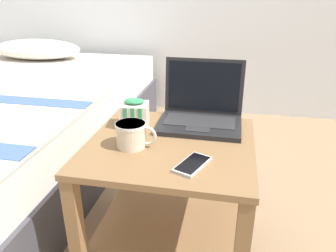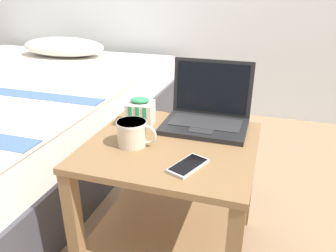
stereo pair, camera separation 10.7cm
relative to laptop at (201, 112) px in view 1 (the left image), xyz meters
name	(u,v)px [view 1 (the left image)]	position (x,y,z in m)	size (l,w,h in m)	color
ground_plane	(170,247)	(-0.08, -0.19, -0.52)	(8.00, 8.00, 0.00)	#937556
bedside_table	(170,183)	(-0.08, -0.19, -0.22)	(0.58, 0.55, 0.48)	olive
laptop	(201,112)	(0.00, 0.00, 0.00)	(0.32, 0.25, 0.24)	black
mug_front_left	(132,134)	(-0.20, -0.25, 0.00)	(0.14, 0.10, 0.09)	beige
snack_bag	(135,114)	(-0.25, -0.08, 0.00)	(0.11, 0.10, 0.11)	silver
cell_phone	(192,164)	(0.01, -0.34, -0.04)	(0.11, 0.15, 0.01)	#B7BABC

